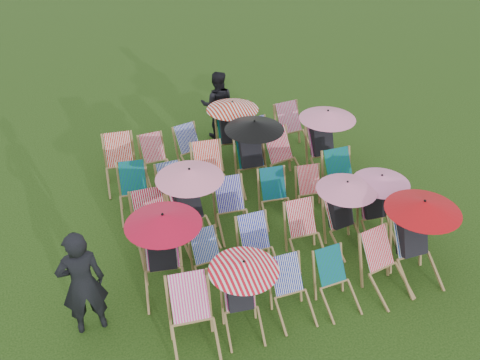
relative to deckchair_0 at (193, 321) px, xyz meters
name	(u,v)px	position (x,y,z in m)	size (l,w,h in m)	color
ground	(255,225)	(1.91, 2.26, -0.51)	(100.00, 100.00, 0.00)	black
deckchair_0	(193,321)	(0.00, 0.00, 0.00)	(0.79, 1.02, 1.03)	olive
deckchair_1	(242,296)	(0.78, 0.08, 0.13)	(1.02, 1.08, 1.21)	olive
deckchair_2	(293,293)	(1.58, 0.05, -0.08)	(0.60, 0.82, 0.87)	olive
deckchair_3	(337,283)	(2.32, -0.02, -0.09)	(0.58, 0.80, 0.85)	olive
deckchair_4	(387,267)	(3.21, -0.04, -0.04)	(0.75, 0.96, 0.95)	olive
deckchair_5	(418,239)	(3.84, 0.08, 0.24)	(1.20, 1.26, 1.43)	olive
deckchair_6	(163,253)	(-0.07, 1.28, 0.24)	(1.20, 1.28, 1.42)	olive
deckchair_7	(210,261)	(0.66, 1.20, -0.10)	(0.57, 0.78, 0.82)	olive
deckchair_8	(259,249)	(1.50, 1.12, -0.06)	(0.63, 0.86, 0.92)	olive
deckchair_9	(306,234)	(2.41, 1.18, -0.05)	(0.65, 0.88, 0.92)	olive
deckchair_10	(345,213)	(3.18, 1.22, 0.15)	(1.06, 1.13, 1.25)	olive
deckchair_11	(378,205)	(3.87, 1.24, 0.13)	(1.02, 1.08, 1.21)	olive
deckchair_12	(154,227)	(0.00, 2.27, 0.00)	(0.71, 0.97, 1.03)	olive
deckchair_13	(192,205)	(0.72, 2.34, 0.24)	(1.20, 1.30, 1.42)	olive
deckchair_14	(233,210)	(1.48, 2.28, -0.04)	(0.71, 0.93, 0.95)	olive
deckchair_15	(276,198)	(2.39, 2.35, -0.06)	(0.70, 0.89, 0.90)	olive
deckchair_16	(312,192)	(3.13, 2.31, -0.10)	(0.64, 0.82, 0.82)	olive
deckchair_17	(344,182)	(3.81, 2.27, 0.00)	(0.71, 0.97, 1.02)	olive
deckchair_18	(134,193)	(-0.08, 3.49, -0.04)	(0.75, 0.95, 0.94)	olive
deckchair_19	(173,190)	(0.66, 3.37, -0.09)	(0.56, 0.78, 0.85)	olive
deckchair_20	(210,174)	(1.47, 3.52, 0.00)	(0.81, 1.03, 1.03)	olive
deckchair_21	(253,153)	(2.43, 3.57, 0.24)	(1.20, 1.27, 1.43)	olive
deckchair_22	(285,159)	(3.12, 3.49, 0.00)	(0.83, 1.04, 1.03)	olive
deckchair_23	(326,142)	(4.04, 3.46, 0.23)	(1.19, 1.24, 1.41)	olive
deckchair_24	(121,164)	(-0.12, 4.55, 0.00)	(0.79, 1.02, 1.02)	olive
deckchair_25	(156,159)	(0.63, 4.58, -0.07)	(0.61, 0.83, 0.88)	olive
deckchair_26	(193,149)	(1.47, 4.68, -0.07)	(0.74, 0.92, 0.89)	olive
deckchair_27	(232,130)	(2.39, 4.71, 0.20)	(1.14, 1.21, 1.35)	olive
deckchair_28	(262,140)	(3.08, 4.57, -0.10)	(0.60, 0.80, 0.82)	olive
deckchair_29	(294,130)	(3.87, 4.57, -0.01)	(0.73, 0.97, 1.02)	olive
person_left	(82,283)	(-1.34, 0.92, 0.39)	(0.66, 0.43, 1.81)	black
person_rear	(217,105)	(2.47, 5.83, 0.31)	(0.80, 0.62, 1.65)	black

